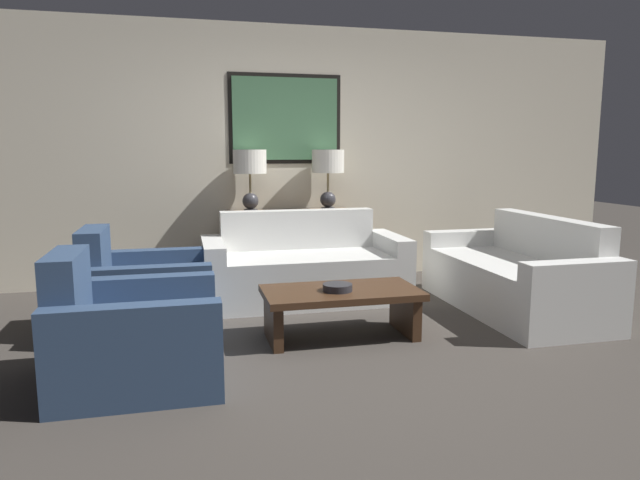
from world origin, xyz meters
name	(u,v)px	position (x,y,z in m)	size (l,w,h in m)	color
ground_plane	(353,358)	(0.00, 0.00, 0.00)	(20.00, 20.00, 0.00)	#3D3833
back_wall	(285,155)	(0.00, 2.54, 1.33)	(7.64, 0.12, 2.65)	beige
console_table	(290,247)	(0.00, 2.27, 0.38)	(1.30, 0.38, 0.76)	brown
table_lamp_left	(250,168)	(-0.40, 2.27, 1.20)	(0.33, 0.33, 0.62)	#333338
table_lamp_right	(328,167)	(0.40, 2.27, 1.20)	(0.33, 0.33, 0.62)	#333338
couch_by_back_wall	(304,270)	(0.00, 1.58, 0.28)	(1.83, 0.85, 0.81)	silver
couch_by_side	(516,278)	(1.72, 0.81, 0.28)	(0.85, 1.83, 0.81)	silver
coffee_table	(341,302)	(0.04, 0.44, 0.27)	(1.14, 0.60, 0.37)	#3D2616
decorative_bowl	(337,287)	(0.00, 0.40, 0.39)	(0.22, 0.22, 0.05)	#232328
armchair_near_back_wall	(143,296)	(-1.39, 0.96, 0.27)	(0.93, 0.85, 0.80)	navy
armchair_near_camera	(132,338)	(-1.39, -0.08, 0.27)	(0.93, 0.85, 0.80)	navy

